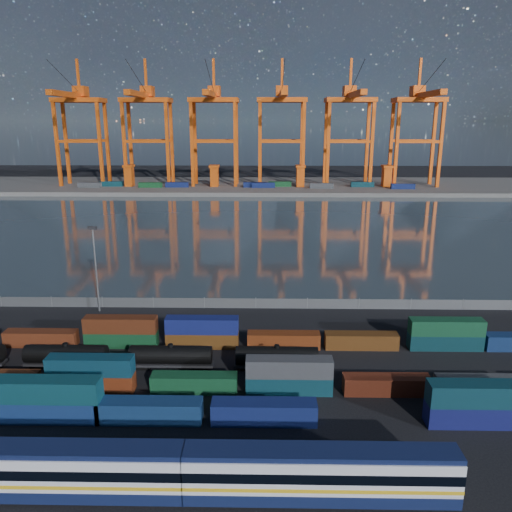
{
  "coord_description": "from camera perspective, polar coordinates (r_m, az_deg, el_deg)",
  "views": [
    {
      "loc": [
        1.74,
        -63.01,
        35.21
      ],
      "look_at": [
        0.0,
        30.0,
        10.0
      ],
      "focal_mm": 35.0,
      "sensor_mm": 36.0,
      "label": 1
    }
  ],
  "objects": [
    {
      "name": "passenger_train",
      "position": [
        55.73,
        -22.57,
        -21.75
      ],
      "size": [
        78.09,
        3.22,
        5.53
      ],
      "color": "silver",
      "rests_on": "ground"
    },
    {
      "name": "container_row_south",
      "position": [
        62.55,
        -3.23,
        -16.62
      ],
      "size": [
        141.07,
        2.58,
        5.5
      ],
      "color": "#3B3E40",
      "rests_on": "ground"
    },
    {
      "name": "container_row_mid",
      "position": [
        68.7,
        1.71,
        -14.1
      ],
      "size": [
        140.99,
        2.34,
        4.99
      ],
      "color": "#414546",
      "rests_on": "ground"
    },
    {
      "name": "waterfront_fence",
      "position": [
        97.24,
        -0.02,
        -5.43
      ],
      "size": [
        160.12,
        0.12,
        2.2
      ],
      "color": "#595B5E",
      "rests_on": "ground"
    },
    {
      "name": "container_row_north",
      "position": [
        80.97,
        2.16,
        -9.22
      ],
      "size": [
        140.48,
        2.36,
        5.03
      ],
      "color": "navy",
      "rests_on": "ground"
    },
    {
      "name": "gantry_cranes",
      "position": [
        266.47,
        -0.95,
        16.28
      ],
      "size": [
        200.37,
        48.7,
        65.95
      ],
      "color": "#E35210",
      "rests_on": "ground"
    },
    {
      "name": "ground",
      "position": [
        72.2,
        -0.46,
        -14.03
      ],
      "size": [
        700.0,
        700.0,
        0.0
      ],
      "primitive_type": "plane",
      "color": "black",
      "rests_on": "ground"
    },
    {
      "name": "quay_containers",
      "position": [
        260.75,
        -1.75,
        8.13
      ],
      "size": [
        172.58,
        10.99,
        2.6
      ],
      "color": "navy",
      "rests_on": "far_quay"
    },
    {
      "name": "straddle_carriers",
      "position": [
        264.47,
        0.15,
        9.22
      ],
      "size": [
        140.0,
        7.0,
        11.1
      ],
      "color": "#E35210",
      "rests_on": "far_quay"
    },
    {
      "name": "distant_mountains",
      "position": [
        1674.4,
        3.4,
        21.49
      ],
      "size": [
        2470.0,
        1100.0,
        520.0
      ],
      "color": "#1E2630",
      "rests_on": "ground"
    },
    {
      "name": "far_quay",
      "position": [
        275.15,
        0.71,
        8.02
      ],
      "size": [
        700.0,
        70.0,
        2.0
      ],
      "primitive_type": "cube",
      "color": "#514F4C",
      "rests_on": "ground"
    },
    {
      "name": "tanker_string",
      "position": [
        83.02,
        -25.91,
        -10.11
      ],
      "size": [
        89.91,
        2.67,
        3.82
      ],
      "color": "black",
      "rests_on": "ground"
    },
    {
      "name": "yard_light_mast",
      "position": [
        97.99,
        -17.87,
        -0.92
      ],
      "size": [
        1.6,
        0.4,
        16.6
      ],
      "color": "slate",
      "rests_on": "ground"
    },
    {
      "name": "harbor_water",
      "position": [
        171.67,
        0.47,
        3.33
      ],
      "size": [
        700.0,
        700.0,
        0.0
      ],
      "primitive_type": "plane",
      "color": "#303E46",
      "rests_on": "ground"
    }
  ]
}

